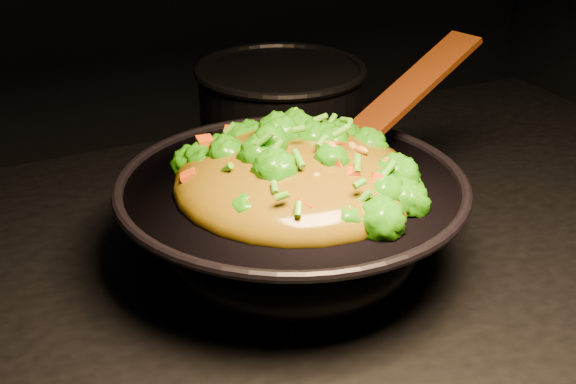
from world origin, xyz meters
name	(u,v)px	position (x,y,z in m)	size (l,w,h in m)	color
wok	(292,226)	(-0.11, 0.01, 0.95)	(0.39, 0.39, 0.11)	black
stir_fry	(296,148)	(-0.11, 0.00, 1.06)	(0.28, 0.28, 0.10)	#267D08
spatula	(393,105)	(0.05, 0.06, 1.06)	(0.31, 0.05, 0.01)	#3A0F04
back_pot	(281,110)	(0.02, 0.32, 0.97)	(0.25, 0.25, 0.14)	black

